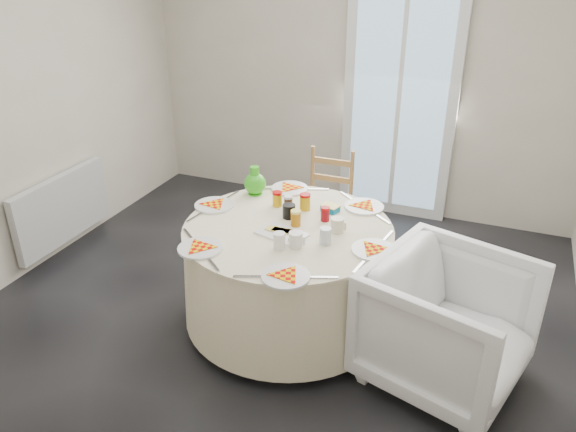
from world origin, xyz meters
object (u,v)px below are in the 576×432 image
at_px(armchair, 448,324).
at_px(wooden_chair, 325,200).
at_px(table, 288,274).
at_px(radiator, 62,209).
at_px(green_pitcher, 255,175).

bearing_deg(armchair, wooden_chair, 60.85).
distance_m(table, armchair, 1.07).
xyz_separation_m(radiator, armchair, (3.13, -0.39, 0.01)).
relative_size(radiator, green_pitcher, 4.94).
relative_size(table, green_pitcher, 6.76).
bearing_deg(wooden_chair, table, -86.48).
xyz_separation_m(radiator, table, (2.07, -0.21, -0.01)).
xyz_separation_m(table, wooden_chair, (-0.07, 0.99, 0.09)).
bearing_deg(table, green_pitcher, 136.54).
height_order(radiator, armchair, armchair).
bearing_deg(wooden_chair, radiator, -159.71).
relative_size(armchair, green_pitcher, 4.21).
height_order(table, wooden_chair, wooden_chair).
bearing_deg(wooden_chair, green_pitcher, -119.99).
bearing_deg(table, wooden_chair, 94.32).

